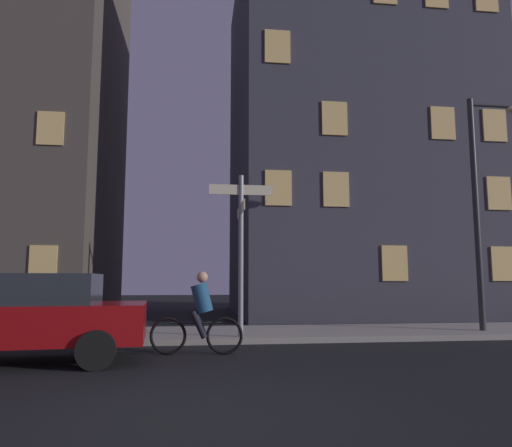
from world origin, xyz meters
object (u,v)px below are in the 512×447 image
signpost (241,238)px  cyclist (199,316)px  car_near_left (24,317)px  street_lamp (482,191)px

signpost → cyclist: size_ratio=2.09×
signpost → car_near_left: signpost is taller
street_lamp → cyclist: size_ratio=3.44×
signpost → cyclist: 2.52m
car_near_left → cyclist: size_ratio=2.49×
car_near_left → cyclist: cyclist is taller
car_near_left → cyclist: (3.06, 0.57, -0.06)m
street_lamp → cyclist: bearing=-164.1°
street_lamp → cyclist: street_lamp is taller
signpost → car_near_left: 4.85m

